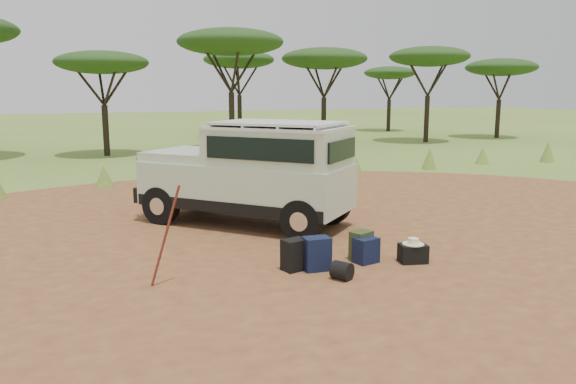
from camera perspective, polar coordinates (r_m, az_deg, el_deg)
name	(u,v)px	position (r m, az deg, el deg)	size (l,w,h in m)	color
ground	(320,253)	(10.67, 3.28, -6.23)	(140.00, 140.00, 0.00)	olive
dirt_clearing	(320,253)	(10.67, 3.28, -6.21)	(23.00, 23.00, 0.01)	#936030
grass_fringe	(205,171)	(18.61, -8.46, 2.08)	(36.60, 1.60, 0.90)	olive
acacia_treeline	(156,52)	(29.49, -13.27, 13.64)	(46.70, 13.20, 6.26)	black
safari_vehicle	(252,175)	(12.69, -3.69, 1.70)	(4.60, 4.87, 2.36)	#B5CAAC
walking_staff	(165,236)	(8.92, -12.36, -4.43)	(0.04, 0.04, 1.67)	maroon
backpack_black	(294,255)	(9.60, 0.66, -6.42)	(0.40, 0.29, 0.55)	black
backpack_navy	(317,254)	(9.62, 2.93, -6.29)	(0.44, 0.32, 0.58)	#131D3B
backpack_olive	(361,246)	(10.28, 7.44, -5.42)	(0.38, 0.28, 0.53)	#34411E
duffel_navy	(366,250)	(10.11, 7.92, -5.90)	(0.41, 0.31, 0.46)	#131D3B
hard_case	(413,253)	(10.30, 12.57, -6.12)	(0.48, 0.34, 0.34)	black
stuff_sack	(342,271)	(9.23, 5.50, -7.97)	(0.30, 0.30, 0.30)	black
safari_hat	(413,242)	(10.24, 12.62, -4.99)	(0.39, 0.39, 0.11)	beige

